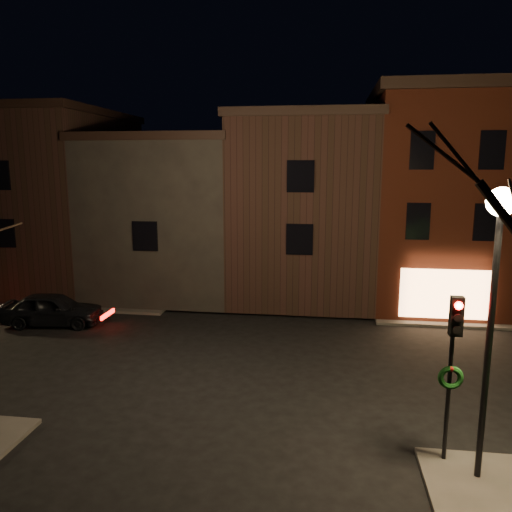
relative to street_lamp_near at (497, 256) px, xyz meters
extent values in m
plane|color=black|center=(-6.20, 6.00, -5.18)|extent=(120.00, 120.00, 0.00)
cube|color=#2D2B28|center=(-26.20, 26.00, -5.12)|extent=(30.00, 30.00, 0.12)
cube|color=#3C140A|center=(1.80, 15.50, -0.06)|extent=(6.00, 8.00, 10.00)
cube|color=black|center=(1.80, 15.50, 5.19)|extent=(6.50, 8.50, 0.50)
cube|color=#FFB472|center=(1.80, 11.45, -3.76)|extent=(4.00, 0.12, 2.20)
cube|color=black|center=(-4.70, 16.50, -0.56)|extent=(7.00, 10.00, 9.00)
cube|color=black|center=(-4.70, 16.50, 4.14)|extent=(7.30, 10.30, 0.40)
cube|color=black|center=(-11.95, 16.50, -1.06)|extent=(7.50, 10.00, 8.00)
cube|color=black|center=(-11.95, 16.50, 3.14)|extent=(7.80, 10.30, 0.40)
cube|color=black|center=(-19.20, 16.50, -0.31)|extent=(7.00, 10.00, 9.50)
cube|color=black|center=(-19.20, 16.50, 4.64)|extent=(7.30, 10.30, 0.40)
cylinder|color=black|center=(0.00, 0.00, -2.06)|extent=(0.14, 0.14, 6.00)
sphere|color=#FFD18C|center=(0.00, 0.00, 1.12)|extent=(0.60, 0.60, 0.60)
cylinder|color=black|center=(-0.60, 0.60, -3.06)|extent=(0.10, 0.10, 4.00)
cube|color=black|center=(-0.60, 0.42, -1.46)|extent=(0.28, 0.22, 0.90)
cylinder|color=#FF0C07|center=(-0.60, 0.30, -1.18)|extent=(0.18, 0.06, 0.18)
cylinder|color=black|center=(-0.60, 0.30, -1.46)|extent=(0.18, 0.06, 0.18)
cylinder|color=black|center=(-0.60, 0.30, -1.74)|extent=(0.18, 0.06, 0.18)
torus|color=#0C380F|center=(-0.60, 0.51, -2.96)|extent=(0.58, 0.14, 0.58)
sphere|color=#990C0C|center=(-0.60, 0.49, -2.74)|extent=(0.12, 0.12, 0.12)
imported|color=black|center=(-15.44, 9.01, -4.45)|extent=(4.48, 2.26, 1.46)
camera|label=1|loc=(-3.53, -10.78, 1.89)|focal=35.00mm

